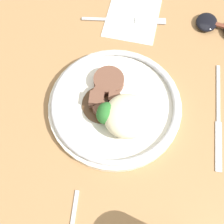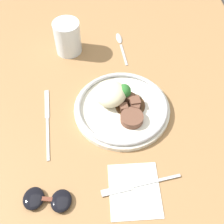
{
  "view_description": "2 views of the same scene",
  "coord_description": "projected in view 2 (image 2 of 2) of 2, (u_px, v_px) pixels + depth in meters",
  "views": [
    {
      "loc": [
        0.3,
        0.02,
        0.61
      ],
      "look_at": [
        0.06,
        -0.03,
        0.07
      ],
      "focal_mm": 50.0,
      "sensor_mm": 36.0,
      "label": 1
    },
    {
      "loc": [
        -0.48,
        0.05,
        0.73
      ],
      "look_at": [
        0.02,
        0.0,
        0.08
      ],
      "focal_mm": 50.0,
      "sensor_mm": 36.0,
      "label": 2
    }
  ],
  "objects": [
    {
      "name": "plate",
      "position": [
        121.0,
        105.0,
        0.85
      ],
      "size": [
        0.26,
        0.26,
        0.07
      ],
      "color": "silver",
      "rests_on": "dining_table"
    },
    {
      "name": "juice_glass",
      "position": [
        68.0,
        39.0,
        0.97
      ],
      "size": [
        0.08,
        0.08,
        0.11
      ],
      "color": "orange",
      "rests_on": "dining_table"
    },
    {
      "name": "sunglasses",
      "position": [
        47.0,
        200.0,
        0.7
      ],
      "size": [
        0.07,
        0.12,
        0.02
      ],
      "rotation": [
        0.0,
        0.0,
        -0.19
      ],
      "color": "black",
      "rests_on": "dining_table"
    },
    {
      "name": "knife",
      "position": [
        47.0,
        120.0,
        0.84
      ],
      "size": [
        0.23,
        0.02,
        0.0
      ],
      "rotation": [
        0.0,
        0.0,
        0.05
      ],
      "color": "#ADADB2",
      "rests_on": "dining_table"
    },
    {
      "name": "ground_plane",
      "position": [
        113.0,
        133.0,
        0.87
      ],
      "size": [
        8.0,
        8.0,
        0.0
      ],
      "primitive_type": "plane",
      "color": "#5B5651"
    },
    {
      "name": "napkin",
      "position": [
        135.0,
        191.0,
        0.72
      ],
      "size": [
        0.14,
        0.12,
        0.0
      ],
      "color": "silver",
      "rests_on": "dining_table"
    },
    {
      "name": "spoon",
      "position": [
        120.0,
        42.0,
        1.03
      ],
      "size": [
        0.16,
        0.02,
        0.01
      ],
      "rotation": [
        0.0,
        0.0,
        0.08
      ],
      "color": "#ADADB2",
      "rests_on": "dining_table"
    },
    {
      "name": "fork",
      "position": [
        133.0,
        186.0,
        0.72
      ],
      "size": [
        0.04,
        0.19,
        0.0
      ],
      "rotation": [
        0.0,
        0.0,
        1.71
      ],
      "color": "#ADADB2",
      "rests_on": "napkin"
    },
    {
      "name": "dining_table",
      "position": [
        113.0,
        128.0,
        0.85
      ],
      "size": [
        1.59,
        0.92,
        0.05
      ],
      "color": "olive",
      "rests_on": "ground"
    }
  ]
}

